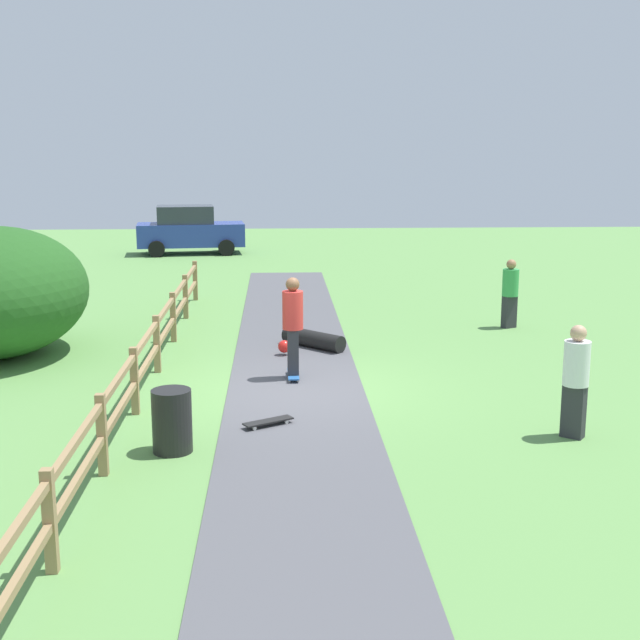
{
  "coord_description": "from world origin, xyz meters",
  "views": [
    {
      "loc": [
        -0.3,
        -14.38,
        4.21
      ],
      "look_at": [
        0.49,
        1.2,
        1.0
      ],
      "focal_mm": 47.33,
      "sensor_mm": 36.0,
      "label": 1
    }
  ],
  "objects_px": {
    "skater_fallen": "(311,340)",
    "parked_car_blue": "(189,230)",
    "bystander_white": "(576,376)",
    "trash_bin": "(172,421)",
    "bystander_green": "(510,291)",
    "skateboard_loose": "(268,421)",
    "skater_riding": "(293,322)"
  },
  "relations": [
    {
      "from": "trash_bin",
      "to": "bystander_green",
      "type": "distance_m",
      "value": 10.59
    },
    {
      "from": "parked_car_blue",
      "to": "trash_bin",
      "type": "bearing_deg",
      "value": -84.93
    },
    {
      "from": "skateboard_loose",
      "to": "bystander_white",
      "type": "distance_m",
      "value": 4.63
    },
    {
      "from": "bystander_white",
      "to": "parked_car_blue",
      "type": "height_order",
      "value": "parked_car_blue"
    },
    {
      "from": "parked_car_blue",
      "to": "bystander_white",
      "type": "bearing_deg",
      "value": -70.59
    },
    {
      "from": "trash_bin",
      "to": "bystander_green",
      "type": "relative_size",
      "value": 0.55
    },
    {
      "from": "bystander_white",
      "to": "skater_riding",
      "type": "bearing_deg",
      "value": 140.15
    },
    {
      "from": "skateboard_loose",
      "to": "bystander_white",
      "type": "xyz_separation_m",
      "value": [
        4.5,
        -0.68,
        0.84
      ]
    },
    {
      "from": "skateboard_loose",
      "to": "skater_fallen",
      "type": "bearing_deg",
      "value": 80.32
    },
    {
      "from": "skater_fallen",
      "to": "skateboard_loose",
      "type": "height_order",
      "value": "skater_fallen"
    },
    {
      "from": "skater_fallen",
      "to": "bystander_white",
      "type": "relative_size",
      "value": 0.84
    },
    {
      "from": "skater_fallen",
      "to": "parked_car_blue",
      "type": "distance_m",
      "value": 17.03
    },
    {
      "from": "trash_bin",
      "to": "bystander_green",
      "type": "height_order",
      "value": "bystander_green"
    },
    {
      "from": "skater_riding",
      "to": "bystander_white",
      "type": "bearing_deg",
      "value": -39.85
    },
    {
      "from": "skater_fallen",
      "to": "skater_riding",
      "type": "bearing_deg",
      "value": -100.3
    },
    {
      "from": "skater_riding",
      "to": "bystander_white",
      "type": "xyz_separation_m",
      "value": [
        4.06,
        -3.39,
        -0.14
      ]
    },
    {
      "from": "skateboard_loose",
      "to": "bystander_white",
      "type": "relative_size",
      "value": 0.47
    },
    {
      "from": "skater_riding",
      "to": "trash_bin",
      "type": "bearing_deg",
      "value": -115.52
    },
    {
      "from": "skater_riding",
      "to": "bystander_white",
      "type": "distance_m",
      "value": 5.29
    },
    {
      "from": "bystander_white",
      "to": "parked_car_blue",
      "type": "xyz_separation_m",
      "value": [
        -7.83,
        22.22,
        0.03
      ]
    },
    {
      "from": "skater_riding",
      "to": "parked_car_blue",
      "type": "xyz_separation_m",
      "value": [
        -3.76,
        18.83,
        -0.11
      ]
    },
    {
      "from": "skater_riding",
      "to": "bystander_green",
      "type": "relative_size",
      "value": 1.15
    },
    {
      "from": "trash_bin",
      "to": "skateboard_loose",
      "type": "bearing_deg",
      "value": 36.78
    },
    {
      "from": "trash_bin",
      "to": "parked_car_blue",
      "type": "relative_size",
      "value": 0.21
    },
    {
      "from": "trash_bin",
      "to": "bystander_white",
      "type": "relative_size",
      "value": 0.53
    },
    {
      "from": "trash_bin",
      "to": "skateboard_loose",
      "type": "xyz_separation_m",
      "value": [
        1.33,
        1.0,
        -0.36
      ]
    },
    {
      "from": "trash_bin",
      "to": "skater_riding",
      "type": "relative_size",
      "value": 0.48
    },
    {
      "from": "trash_bin",
      "to": "parked_car_blue",
      "type": "distance_m",
      "value": 22.62
    },
    {
      "from": "skater_fallen",
      "to": "bystander_white",
      "type": "distance_m",
      "value": 6.82
    },
    {
      "from": "skater_riding",
      "to": "skateboard_loose",
      "type": "relative_size",
      "value": 2.37
    },
    {
      "from": "skater_riding",
      "to": "bystander_white",
      "type": "height_order",
      "value": "skater_riding"
    },
    {
      "from": "trash_bin",
      "to": "skateboard_loose",
      "type": "relative_size",
      "value": 1.13
    }
  ]
}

